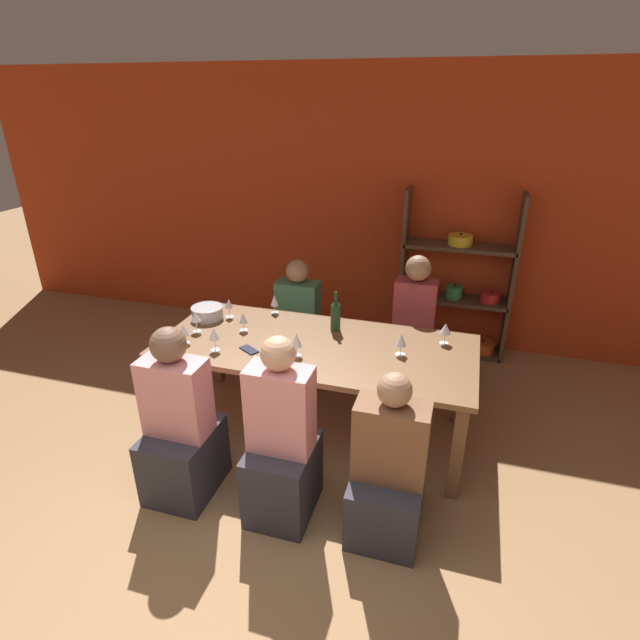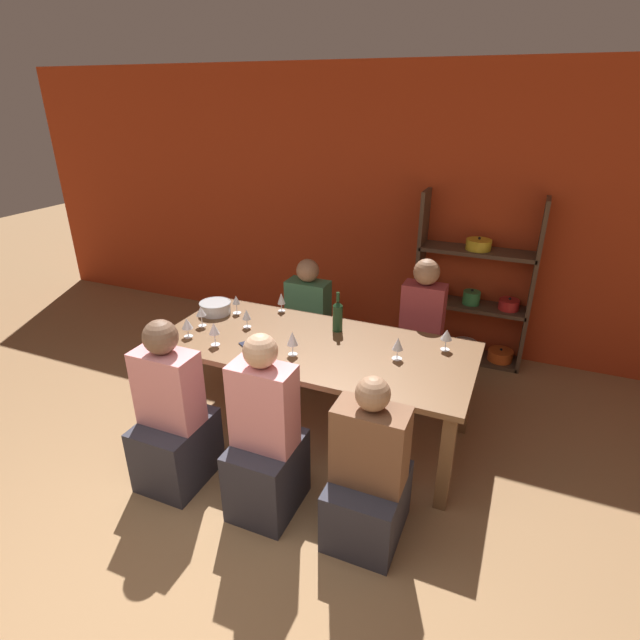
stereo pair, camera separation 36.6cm
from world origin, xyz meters
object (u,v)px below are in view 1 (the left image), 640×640
at_px(cell_phone, 249,350).
at_px(wine_glass_white_b, 243,319).
at_px(wine_glass_white_d, 445,329).
at_px(person_near_a, 181,434).
at_px(wine_glass_empty_a, 214,334).
at_px(wine_glass_red_c, 296,340).
at_px(shelf_unit, 455,293).
at_px(person_near_b, 388,477).
at_px(dining_table, 316,354).
at_px(wine_glass_white_c, 401,340).
at_px(person_near_c, 282,452).
at_px(wine_glass_red_e, 273,355).
at_px(person_far_a, 299,332).
at_px(wine_glass_white_a, 184,330).
at_px(wine_glass_red_b, 274,301).
at_px(wine_glass_red_a, 229,304).
at_px(wine_bottle_green, 336,315).
at_px(wine_glass_red_d, 196,317).
at_px(mixing_bowl, 207,312).
at_px(person_far_b, 412,341).

bearing_deg(cell_phone, wine_glass_white_b, 121.14).
relative_size(wine_glass_white_d, person_near_a, 0.13).
bearing_deg(wine_glass_empty_a, wine_glass_red_c, 8.78).
relative_size(shelf_unit, person_near_b, 1.50).
distance_m(shelf_unit, dining_table, 1.90).
xyz_separation_m(wine_glass_white_c, person_near_c, (-0.56, -0.87, -0.41)).
relative_size(wine_glass_red_e, person_far_a, 0.14).
height_order(wine_glass_white_a, person_near_a, person_near_a).
bearing_deg(person_near_b, cell_phone, 152.61).
height_order(dining_table, wine_glass_white_c, wine_glass_white_c).
bearing_deg(wine_glass_red_b, cell_phone, -84.16).
relative_size(wine_glass_red_b, person_near_a, 0.14).
bearing_deg(wine_glass_red_a, wine_glass_red_c, -32.02).
distance_m(wine_glass_white_b, cell_phone, 0.35).
height_order(wine_glass_red_b, wine_glass_white_b, wine_glass_red_b).
relative_size(wine_glass_red_a, person_near_a, 0.13).
distance_m(wine_bottle_green, person_near_a, 1.41).
bearing_deg(wine_glass_red_c, wine_glass_red_b, 122.89).
height_order(wine_glass_white_a, wine_glass_red_d, wine_glass_red_d).
bearing_deg(person_near_b, shelf_unit, 84.79).
distance_m(wine_glass_red_a, wine_glass_white_a, 0.53).
distance_m(wine_glass_empty_a, person_near_b, 1.53).
bearing_deg(wine_glass_red_a, person_near_a, -80.80).
xyz_separation_m(mixing_bowl, person_far_b, (1.59, 0.63, -0.33)).
bearing_deg(shelf_unit, mixing_bowl, -142.04).
relative_size(wine_glass_white_a, wine_glass_white_b, 1.01).
bearing_deg(mixing_bowl, wine_glass_red_e, -36.51).
distance_m(wine_glass_red_e, wine_glass_white_d, 1.27).
distance_m(dining_table, person_near_b, 1.10).
relative_size(wine_glass_red_e, wine_glass_white_d, 0.95).
height_order(wine_glass_red_a, wine_glass_white_b, wine_glass_red_a).
bearing_deg(wine_glass_empty_a, wine_glass_red_e, -13.65).
xyz_separation_m(wine_bottle_green, wine_glass_white_b, (-0.67, -0.22, -0.02)).
bearing_deg(wine_glass_white_c, wine_glass_red_a, 170.57).
xyz_separation_m(mixing_bowl, person_near_c, (1.03, -1.04, -0.35)).
bearing_deg(shelf_unit, person_near_b, -95.21).
height_order(wine_glass_red_b, cell_phone, wine_glass_red_b).
xyz_separation_m(wine_glass_red_e, person_near_b, (0.86, -0.39, -0.47)).
distance_m(wine_glass_red_c, wine_glass_white_d, 1.09).
distance_m(wine_glass_red_c, person_far_a, 1.17).
relative_size(wine_glass_red_a, wine_glass_red_b, 0.97).
relative_size(wine_glass_red_a, person_far_b, 0.13).
height_order(wine_glass_red_d, person_near_a, person_near_a).
xyz_separation_m(shelf_unit, wine_glass_white_c, (-0.31, -1.65, 0.24)).
relative_size(cell_phone, person_far_a, 0.15).
height_order(shelf_unit, wine_glass_white_b, shelf_unit).
bearing_deg(wine_bottle_green, wine_glass_empty_a, -142.00).
height_order(wine_glass_red_a, wine_glass_red_b, wine_glass_red_b).
bearing_deg(wine_glass_red_c, person_far_a, 108.72).
height_order(wine_glass_white_a, cell_phone, wine_glass_white_a).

